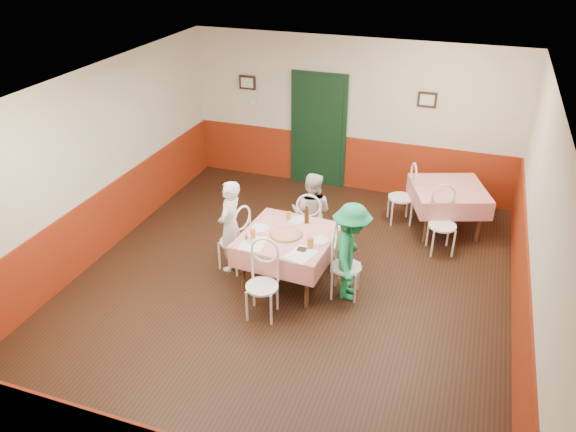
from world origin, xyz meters
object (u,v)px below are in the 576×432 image
(chair_right, at_px, (346,267))
(glass_a, at_px, (253,234))
(wallet, at_px, (302,249))
(glass_b, at_px, (310,243))
(chair_second_b, at_px, (442,226))
(glass_c, at_px, (289,216))
(chair_near, at_px, (262,287))
(diner_far, at_px, (311,213))
(main_table, at_px, (288,258))
(chair_far, at_px, (310,226))
(diner_left, at_px, (230,226))
(chair_second_a, at_px, (401,198))
(pizza, at_px, (286,234))
(diner_right, at_px, (351,252))
(second_table, at_px, (446,209))
(beer_bottle, at_px, (307,215))
(chair_left, at_px, (234,241))

(chair_right, height_order, glass_a, chair_right)
(wallet, bearing_deg, glass_b, 50.35)
(chair_second_b, bearing_deg, wallet, -151.84)
(glass_a, distance_m, glass_c, 0.70)
(chair_near, relative_size, diner_far, 0.69)
(main_table, xyz_separation_m, chair_far, (0.06, 0.85, 0.08))
(chair_second_b, bearing_deg, glass_c, -171.63)
(chair_second_b, xyz_separation_m, glass_a, (-2.38, -1.76, 0.37))
(glass_b, bearing_deg, diner_left, 167.50)
(glass_b, distance_m, glass_c, 0.81)
(chair_second_a, relative_size, diner_far, 0.69)
(pizza, xyz_separation_m, diner_right, (0.92, -0.04, -0.08))
(diner_far, bearing_deg, glass_a, 65.05)
(chair_second_b, relative_size, diner_far, 0.69)
(glass_b, height_order, diner_right, diner_right)
(second_table, bearing_deg, chair_right, -115.59)
(chair_second_b, distance_m, pizza, 2.53)
(chair_second_a, relative_size, chair_second_b, 1.00)
(diner_right, bearing_deg, beer_bottle, 49.32)
(diner_far, distance_m, diner_right, 1.27)
(glass_a, xyz_separation_m, wallet, (0.72, -0.07, -0.05))
(chair_left, xyz_separation_m, diner_left, (-0.05, 0.00, 0.25))
(chair_left, height_order, glass_b, glass_b)
(chair_second_b, height_order, diner_right, diner_right)
(main_table, bearing_deg, chair_near, -93.90)
(pizza, height_order, diner_far, diner_far)
(chair_far, height_order, chair_near, same)
(glass_b, relative_size, diner_far, 0.11)
(second_table, xyz_separation_m, chair_second_a, (-0.75, 0.00, 0.08))
(wallet, relative_size, diner_right, 0.08)
(chair_far, xyz_separation_m, glass_c, (-0.19, -0.45, 0.37))
(pizza, bearing_deg, glass_b, -26.16)
(main_table, xyz_separation_m, wallet, (0.30, -0.32, 0.40))
(chair_second_b, xyz_separation_m, pizza, (-1.98, -1.54, 0.32))
(chair_second_a, xyz_separation_m, diner_far, (-1.15, -1.37, 0.20))
(chair_second_b, xyz_separation_m, glass_c, (-2.09, -1.11, 0.37))
(second_table, distance_m, diner_far, 2.36)
(main_table, relative_size, pizza, 2.91)
(main_table, xyz_separation_m, diner_far, (0.06, 0.90, 0.27))
(glass_c, bearing_deg, diner_right, -24.24)
(chair_left, distance_m, wallet, 1.25)
(glass_b, relative_size, wallet, 1.36)
(chair_near, bearing_deg, wallet, 50.08)
(chair_near, height_order, chair_second_b, same)
(chair_far, distance_m, chair_near, 1.70)
(chair_near, distance_m, glass_b, 0.86)
(chair_near, xyz_separation_m, glass_c, (-0.07, 1.25, 0.37))
(main_table, relative_size, chair_right, 1.36)
(glass_b, bearing_deg, glass_c, 129.69)
(chair_near, height_order, pizza, chair_near)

